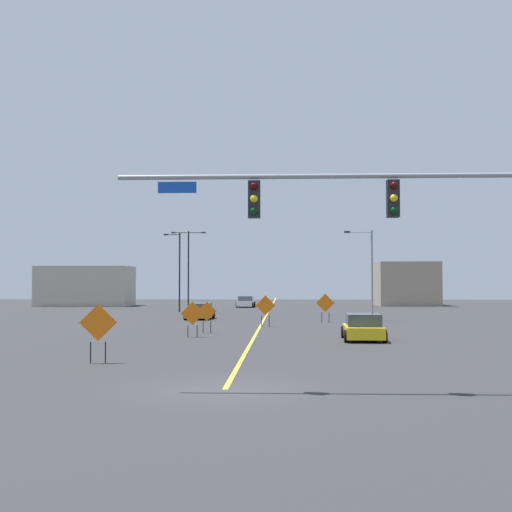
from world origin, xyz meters
name	(u,v)px	position (x,y,z in m)	size (l,w,h in m)	color
ground	(225,389)	(0.00, 0.00, 0.00)	(198.22, 198.22, 0.00)	#2D2D30
road_centre_stripe	(269,310)	(0.00, 55.06, 0.00)	(0.16, 110.12, 0.01)	yellow
traffic_signal_assembly	(391,216)	(4.65, -0.01, 4.86)	(11.77, 0.44, 6.64)	gray
street_lamp_near_right	(188,263)	(-8.68, 52.98, 5.03)	(3.73, 0.24, 8.51)	black
street_lamp_mid_left	(370,269)	(8.40, 34.66, 4.02)	(2.25, 0.24, 7.15)	gray
street_lamp_far_left	(178,268)	(-9.13, 49.03, 4.41)	(1.71, 0.24, 8.02)	black
construction_sign_median_near	(98,325)	(-5.27, 5.93, 1.40)	(1.36, 0.33, 2.20)	orange
construction_sign_median_far	(265,307)	(0.36, 26.86, 1.34)	(1.34, 0.29, 2.11)	orange
construction_sign_right_lane	(193,315)	(-3.37, 17.80, 1.22)	(1.27, 0.34, 1.96)	orange
construction_sign_left_shoulder	(207,313)	(-2.96, 21.05, 1.17)	(1.15, 0.23, 1.85)	orange
construction_sign_left_lane	(325,304)	(4.71, 31.49, 1.37)	(1.37, 0.22, 2.16)	orange
car_orange_passing	(200,311)	(-5.25, 35.83, 0.62)	(2.16, 4.36, 1.29)	orange
car_yellow_near	(363,328)	(5.73, 16.22, 0.65)	(2.22, 4.14, 1.38)	gold
car_white_mid	(246,302)	(-3.02, 62.15, 0.63)	(2.20, 4.11, 1.33)	white
roadside_building_east	(406,284)	(17.53, 69.32, 2.81)	(7.68, 7.01, 5.62)	gray
roadside_building_west	(86,286)	(-23.77, 66.04, 2.52)	(11.55, 6.33, 5.04)	#B2A893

